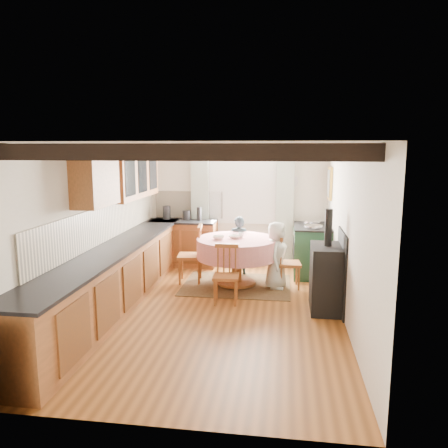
# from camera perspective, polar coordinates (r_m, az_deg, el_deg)

# --- Properties ---
(floor) EXTENTS (3.60, 5.50, 0.00)m
(floor) POSITION_cam_1_polar(r_m,az_deg,el_deg) (6.55, -1.00, -11.17)
(floor) COLOR #9A5721
(floor) RESTS_ON ground
(ceiling) EXTENTS (3.60, 5.50, 0.00)m
(ceiling) POSITION_cam_1_polar(r_m,az_deg,el_deg) (6.11, -1.07, 10.33)
(ceiling) COLOR white
(ceiling) RESTS_ON ground
(wall_back) EXTENTS (3.60, 0.00, 2.40)m
(wall_back) POSITION_cam_1_polar(r_m,az_deg,el_deg) (8.91, 1.75, 2.45)
(wall_back) COLOR silver
(wall_back) RESTS_ON ground
(wall_front) EXTENTS (3.60, 0.00, 2.40)m
(wall_front) POSITION_cam_1_polar(r_m,az_deg,el_deg) (3.61, -8.00, -8.82)
(wall_front) COLOR silver
(wall_front) RESTS_ON ground
(wall_left) EXTENTS (0.00, 5.50, 2.40)m
(wall_left) POSITION_cam_1_polar(r_m,az_deg,el_deg) (6.74, -16.33, -0.37)
(wall_left) COLOR silver
(wall_left) RESTS_ON ground
(wall_right) EXTENTS (0.00, 5.50, 2.40)m
(wall_right) POSITION_cam_1_polar(r_m,az_deg,el_deg) (6.20, 15.64, -1.20)
(wall_right) COLOR silver
(wall_right) RESTS_ON ground
(beam_a) EXTENTS (3.60, 0.16, 0.16)m
(beam_a) POSITION_cam_1_polar(r_m,az_deg,el_deg) (4.15, -5.49, 9.26)
(beam_a) COLOR black
(beam_a) RESTS_ON ceiling
(beam_b) EXTENTS (3.60, 0.16, 0.16)m
(beam_b) POSITION_cam_1_polar(r_m,az_deg,el_deg) (5.13, -2.85, 9.40)
(beam_b) COLOR black
(beam_b) RESTS_ON ceiling
(beam_c) EXTENTS (3.60, 0.16, 0.16)m
(beam_c) POSITION_cam_1_polar(r_m,az_deg,el_deg) (6.11, -1.06, 9.49)
(beam_c) COLOR black
(beam_c) RESTS_ON ceiling
(beam_d) EXTENTS (3.60, 0.16, 0.16)m
(beam_d) POSITION_cam_1_polar(r_m,az_deg,el_deg) (7.10, 0.23, 9.54)
(beam_d) COLOR black
(beam_d) RESTS_ON ceiling
(beam_e) EXTENTS (3.60, 0.16, 0.16)m
(beam_e) POSITION_cam_1_polar(r_m,az_deg,el_deg) (8.09, 1.20, 9.58)
(beam_e) COLOR black
(beam_e) RESTS_ON ceiling
(splash_left) EXTENTS (0.02, 4.50, 0.55)m
(splash_left) POSITION_cam_1_polar(r_m,az_deg,el_deg) (7.00, -15.18, 0.06)
(splash_left) COLOR beige
(splash_left) RESTS_ON wall_left
(splash_back) EXTENTS (1.40, 0.02, 0.55)m
(splash_back) POSITION_cam_1_polar(r_m,az_deg,el_deg) (9.05, -4.57, 2.54)
(splash_back) COLOR beige
(splash_back) RESTS_ON wall_back
(base_cabinet_left) EXTENTS (0.60, 5.30, 0.88)m
(base_cabinet_left) POSITION_cam_1_polar(r_m,az_deg,el_deg) (6.79, -13.70, -6.76)
(base_cabinet_left) COLOR #9E5529
(base_cabinet_left) RESTS_ON floor
(base_cabinet_back) EXTENTS (1.30, 0.60, 0.88)m
(base_cabinet_back) POSITION_cam_1_polar(r_m,az_deg,el_deg) (8.93, -5.21, -2.53)
(base_cabinet_back) COLOR #9E5529
(base_cabinet_back) RESTS_ON floor
(worktop_left) EXTENTS (0.64, 5.30, 0.04)m
(worktop_left) POSITION_cam_1_polar(r_m,az_deg,el_deg) (6.67, -13.70, -2.98)
(worktop_left) COLOR black
(worktop_left) RESTS_ON base_cabinet_left
(worktop_back) EXTENTS (1.30, 0.64, 0.04)m
(worktop_back) POSITION_cam_1_polar(r_m,az_deg,el_deg) (8.82, -5.28, 0.36)
(worktop_back) COLOR black
(worktop_back) RESTS_ON base_cabinet_back
(wall_cabinet_glass) EXTENTS (0.34, 1.80, 0.90)m
(wall_cabinet_glass) POSITION_cam_1_polar(r_m,az_deg,el_deg) (7.70, -11.76, 6.68)
(wall_cabinet_glass) COLOR #9E5529
(wall_cabinet_glass) RESTS_ON wall_left
(wall_cabinet_solid) EXTENTS (0.34, 0.90, 0.70)m
(wall_cabinet_solid) POSITION_cam_1_polar(r_m,az_deg,el_deg) (6.31, -16.34, 5.38)
(wall_cabinet_solid) COLOR #9E5529
(wall_cabinet_solid) RESTS_ON wall_left
(window_frame) EXTENTS (1.34, 0.03, 1.54)m
(window_frame) POSITION_cam_1_polar(r_m,az_deg,el_deg) (8.84, 2.40, 4.99)
(window_frame) COLOR white
(window_frame) RESTS_ON wall_back
(window_pane) EXTENTS (1.20, 0.01, 1.40)m
(window_pane) POSITION_cam_1_polar(r_m,az_deg,el_deg) (8.85, 2.41, 5.00)
(window_pane) COLOR white
(window_pane) RESTS_ON wall_back
(curtain_left) EXTENTS (0.35, 0.10, 2.10)m
(curtain_left) POSITION_cam_1_polar(r_m,az_deg,el_deg) (8.94, -3.11, 1.81)
(curtain_left) COLOR beige
(curtain_left) RESTS_ON wall_back
(curtain_right) EXTENTS (0.35, 0.10, 2.10)m
(curtain_right) POSITION_cam_1_polar(r_m,az_deg,el_deg) (8.77, 7.86, 1.58)
(curtain_right) COLOR beige
(curtain_right) RESTS_ON wall_back
(curtain_rod) EXTENTS (2.00, 0.03, 0.03)m
(curtain_rod) POSITION_cam_1_polar(r_m,az_deg,el_deg) (8.73, 2.38, 8.87)
(curtain_rod) COLOR black
(curtain_rod) RESTS_ON wall_back
(wall_picture) EXTENTS (0.04, 0.50, 0.60)m
(wall_picture) POSITION_cam_1_polar(r_m,az_deg,el_deg) (8.40, 13.57, 5.15)
(wall_picture) COLOR gold
(wall_picture) RESTS_ON wall_right
(wall_plate) EXTENTS (0.30, 0.02, 0.30)m
(wall_plate) POSITION_cam_1_polar(r_m,az_deg,el_deg) (8.78, 8.61, 5.51)
(wall_plate) COLOR silver
(wall_plate) RESTS_ON wall_back
(rug) EXTENTS (1.84, 1.43, 0.01)m
(rug) POSITION_cam_1_polar(r_m,az_deg,el_deg) (7.69, 1.65, -7.89)
(rug) COLOR #392715
(rug) RESTS_ON floor
(dining_table) EXTENTS (1.37, 1.37, 0.83)m
(dining_table) POSITION_cam_1_polar(r_m,az_deg,el_deg) (7.57, 1.67, -4.95)
(dining_table) COLOR #F99E89
(dining_table) RESTS_ON floor
(chair_near) EXTENTS (0.40, 0.42, 0.90)m
(chair_near) POSITION_cam_1_polar(r_m,az_deg,el_deg) (6.72, 0.24, -6.56)
(chair_near) COLOR brown
(chair_near) RESTS_ON floor
(chair_left) EXTENTS (0.50, 0.49, 1.02)m
(chair_left) POSITION_cam_1_polar(r_m,az_deg,el_deg) (7.76, -4.42, -3.87)
(chair_left) COLOR brown
(chair_left) RESTS_ON floor
(chair_right) EXTENTS (0.44, 0.43, 0.90)m
(chair_right) POSITION_cam_1_polar(r_m,az_deg,el_deg) (7.54, 8.47, -4.85)
(chair_right) COLOR brown
(chair_right) RESTS_ON floor
(aga_range) EXTENTS (0.67, 1.03, 0.95)m
(aga_range) POSITION_cam_1_polar(r_m,az_deg,el_deg) (8.35, 11.32, -3.31)
(aga_range) COLOR #1C3C27
(aga_range) RESTS_ON floor
(cast_iron_stove) EXTENTS (0.45, 0.75, 1.50)m
(cast_iron_stove) POSITION_cam_1_polar(r_m,az_deg,el_deg) (6.53, 13.23, -4.61)
(cast_iron_stove) COLOR black
(cast_iron_stove) RESTS_ON floor
(child_far) EXTENTS (0.41, 0.27, 1.10)m
(child_far) POSITION_cam_1_polar(r_m,az_deg,el_deg) (8.20, 1.93, -2.80)
(child_far) COLOR #24363D
(child_far) RESTS_ON floor
(child_right) EXTENTS (0.44, 0.60, 1.14)m
(child_right) POSITION_cam_1_polar(r_m,az_deg,el_deg) (7.44, 6.80, -4.05)
(child_right) COLOR silver
(child_right) RESTS_ON floor
(bowl_a) EXTENTS (0.28, 0.28, 0.05)m
(bowl_a) POSITION_cam_1_polar(r_m,az_deg,el_deg) (7.49, 1.40, -1.67)
(bowl_a) COLOR silver
(bowl_a) RESTS_ON dining_table
(bowl_b) EXTENTS (0.27, 0.27, 0.06)m
(bowl_b) POSITION_cam_1_polar(r_m,az_deg,el_deg) (7.40, -0.74, -1.77)
(bowl_b) COLOR silver
(bowl_b) RESTS_ON dining_table
(cup) EXTENTS (0.12, 0.12, 0.09)m
(cup) POSITION_cam_1_polar(r_m,az_deg,el_deg) (7.54, 2.24, -1.42)
(cup) COLOR silver
(cup) RESTS_ON dining_table
(canister_tall) EXTENTS (0.16, 0.16, 0.27)m
(canister_tall) POSITION_cam_1_polar(r_m,az_deg,el_deg) (8.98, -7.44, 1.48)
(canister_tall) COLOR #262628
(canister_tall) RESTS_ON worktop_back
(canister_wide) EXTENTS (0.16, 0.16, 0.18)m
(canister_wide) POSITION_cam_1_polar(r_m,az_deg,el_deg) (8.90, -4.88, 1.18)
(canister_wide) COLOR #262628
(canister_wide) RESTS_ON worktop_back
(canister_slim) EXTENTS (0.09, 0.09, 0.26)m
(canister_slim) POSITION_cam_1_polar(r_m,az_deg,el_deg) (8.76, -3.25, 1.33)
(canister_slim) COLOR #262628
(canister_slim) RESTS_ON worktop_back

